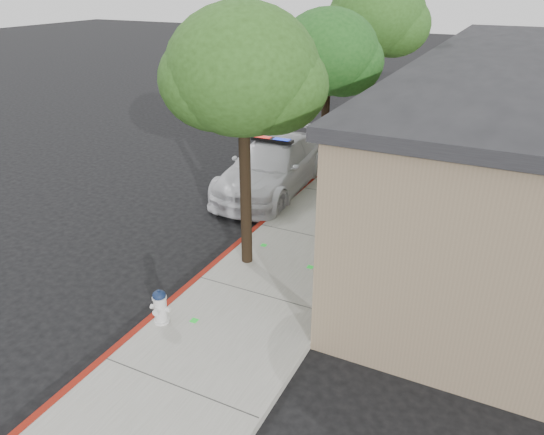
{
  "coord_description": "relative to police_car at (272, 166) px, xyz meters",
  "views": [
    {
      "loc": [
        5.87,
        -8.05,
        6.25
      ],
      "look_at": [
        1.22,
        1.41,
        1.27
      ],
      "focal_mm": 33.62,
      "sensor_mm": 36.0,
      "label": 1
    }
  ],
  "objects": [
    {
      "name": "ground",
      "position": [
        0.9,
        -5.73,
        -0.81
      ],
      "size": [
        120.0,
        120.0,
        0.0
      ],
      "primitive_type": "plane",
      "color": "black",
      "rests_on": "ground"
    },
    {
      "name": "sidewalk",
      "position": [
        2.5,
        -2.73,
        -0.73
      ],
      "size": [
        3.2,
        60.0,
        0.15
      ],
      "primitive_type": "cube",
      "color": "gray",
      "rests_on": "ground"
    },
    {
      "name": "street_tree_far",
      "position": [
        1.67,
        4.95,
        4.11
      ],
      "size": [
        3.59,
        3.36,
        6.35
      ],
      "rotation": [
        0.0,
        0.0,
        -0.14
      ],
      "color": "black",
      "rests_on": "sidewalk"
    },
    {
      "name": "fire_hydrant",
      "position": [
        1.25,
        -7.44,
        -0.29
      ],
      "size": [
        0.42,
        0.36,
        0.73
      ],
      "rotation": [
        0.0,
        0.0,
        0.15
      ],
      "color": "silver",
      "rests_on": "sidewalk"
    },
    {
      "name": "red_curb",
      "position": [
        0.96,
        -2.73,
        -0.73
      ],
      "size": [
        0.14,
        60.0,
        0.16
      ],
      "primitive_type": "cube",
      "color": "maroon",
      "rests_on": "ground"
    },
    {
      "name": "police_car",
      "position": [
        0.0,
        0.0,
        0.0
      ],
      "size": [
        2.5,
        5.65,
        1.73
      ],
      "rotation": [
        0.0,
        0.0,
        0.04
      ],
      "color": "white",
      "rests_on": "ground"
    },
    {
      "name": "street_tree_mid",
      "position": [
        1.61,
        0.34,
        3.42
      ],
      "size": [
        3.02,
        2.83,
        5.41
      ],
      "rotation": [
        0.0,
        0.0,
        -0.11
      ],
      "color": "black",
      "rests_on": "sidewalk"
    },
    {
      "name": "street_tree_near",
      "position": [
        1.61,
        -4.62,
        3.63
      ],
      "size": [
        3.38,
        3.14,
        5.75
      ],
      "rotation": [
        0.0,
        0.0,
        -0.18
      ],
      "color": "black",
      "rests_on": "sidewalk"
    }
  ]
}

